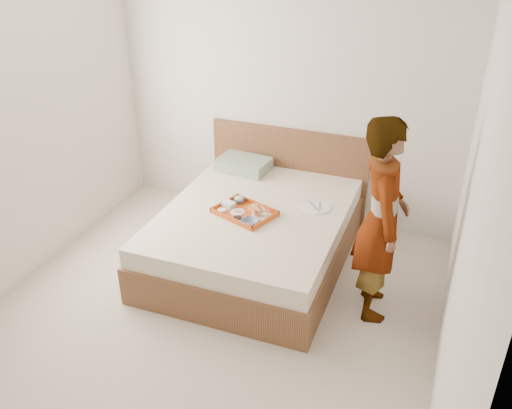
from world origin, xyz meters
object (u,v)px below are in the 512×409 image
at_px(person, 381,220).
at_px(dinner_plate, 316,207).
at_px(bed, 255,236).
at_px(tray, 245,212).

bearing_deg(person, dinner_plate, 35.25).
height_order(bed, tray, tray).
bearing_deg(bed, person, -14.25).
relative_size(bed, dinner_plate, 7.68).
bearing_deg(bed, tray, -122.40).
relative_size(dinner_plate, person, 0.16).
relative_size(bed, tray, 3.98).
bearing_deg(tray, person, 10.80).
relative_size(bed, person, 1.21).
bearing_deg(tray, bed, 77.61).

